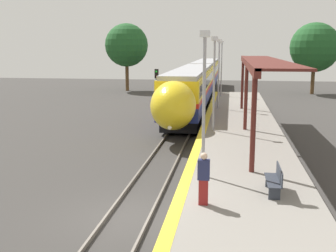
{
  "coord_description": "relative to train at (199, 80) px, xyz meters",
  "views": [
    {
      "loc": [
        3.27,
        -13.06,
        5.67
      ],
      "look_at": [
        0.55,
        5.2,
        2.19
      ],
      "focal_mm": 45.0,
      "sensor_mm": 36.0,
      "label": 1
    }
  ],
  "objects": [
    {
      "name": "lamppost_near",
      "position": [
        2.33,
        -28.7,
        1.74
      ],
      "size": [
        0.36,
        0.2,
        5.29
      ],
      "color": "#9E9EA3",
      "rests_on": "platform_right"
    },
    {
      "name": "train",
      "position": [
        0.0,
        0.0,
        0.0
      ],
      "size": [
        2.77,
        43.25,
        3.91
      ],
      "color": "black",
      "rests_on": "ground_plane"
    },
    {
      "name": "platform_right",
      "position": [
        3.9,
        -30.7,
        -1.77
      ],
      "size": [
        4.67,
        64.0,
        0.96
      ],
      "color": "gray",
      "rests_on": "ground_plane"
    },
    {
      "name": "rail_left",
      "position": [
        -0.72,
        -30.7,
        -2.17
      ],
      "size": [
        0.08,
        90.0,
        0.15
      ],
      "primitive_type": "cube",
      "color": "slate",
      "rests_on": "ground_plane"
    },
    {
      "name": "lamppost_far",
      "position": [
        2.33,
        -11.18,
        1.74
      ],
      "size": [
        0.36,
        0.2,
        5.29
      ],
      "color": "#9E9EA3",
      "rests_on": "platform_right"
    },
    {
      "name": "lamppost_farthest",
      "position": [
        2.33,
        -2.42,
        1.74
      ],
      "size": [
        0.36,
        0.2,
        5.29
      ],
      "color": "#9E9EA3",
      "rests_on": "platform_right"
    },
    {
      "name": "background_tree_right",
      "position": [
        13.09,
        9.39,
        3.35
      ],
      "size": [
        5.88,
        5.88,
        8.55
      ],
      "color": "brown",
      "rests_on": "ground_plane"
    },
    {
      "name": "person_waiting",
      "position": [
        2.54,
        -31.58,
        -0.46
      ],
      "size": [
        0.36,
        0.22,
        1.62
      ],
      "color": "maroon",
      "rests_on": "platform_right"
    },
    {
      "name": "railway_signal",
      "position": [
        -2.32,
        -12.17,
        0.23
      ],
      "size": [
        0.28,
        0.28,
        4.01
      ],
      "color": "#59595E",
      "rests_on": "ground_plane"
    },
    {
      "name": "station_canopy",
      "position": [
        4.74,
        -19.41,
        2.48
      ],
      "size": [
        2.02,
        19.98,
        4.02
      ],
      "color": "#511E19",
      "rests_on": "platform_right"
    },
    {
      "name": "platform_bench",
      "position": [
        4.8,
        -30.24,
        -0.82
      ],
      "size": [
        0.44,
        1.61,
        0.89
      ],
      "color": "#2D333D",
      "rests_on": "platform_right"
    },
    {
      "name": "rail_right",
      "position": [
        0.72,
        -30.7,
        -2.17
      ],
      "size": [
        0.08,
        90.0,
        0.15
      ],
      "primitive_type": "cube",
      "color": "slate",
      "rests_on": "ground_plane"
    },
    {
      "name": "lamppost_mid",
      "position": [
        2.33,
        -19.94,
        1.74
      ],
      "size": [
        0.36,
        0.2,
        5.29
      ],
      "color": "#9E9EA3",
      "rests_on": "platform_right"
    },
    {
      "name": "background_tree_left",
      "position": [
        -10.17,
        10.04,
        3.62
      ],
      "size": [
        5.53,
        5.53,
        8.65
      ],
      "color": "brown",
      "rests_on": "ground_plane"
    },
    {
      "name": "ground_plane",
      "position": [
        0.0,
        -30.7,
        -2.24
      ],
      "size": [
        120.0,
        120.0,
        0.0
      ],
      "primitive_type": "plane",
      "color": "#383533"
    }
  ]
}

